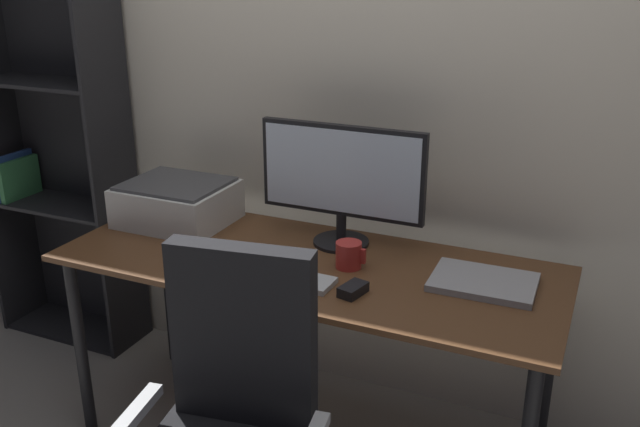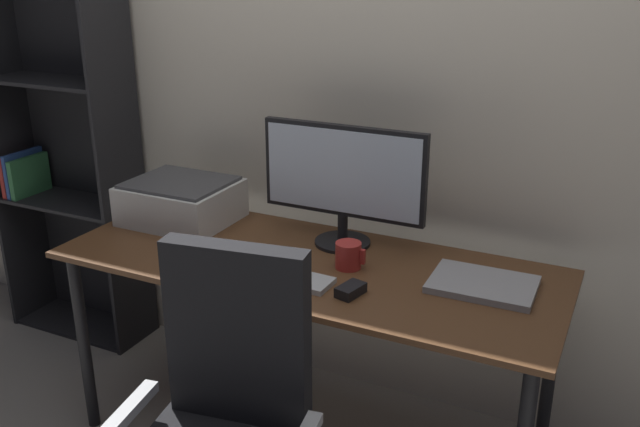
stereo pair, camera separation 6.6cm
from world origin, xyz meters
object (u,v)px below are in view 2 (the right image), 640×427
object	(u,v)px
desk	(307,283)
monitor	(343,177)
mouse	(351,290)
printer	(181,201)
bookshelf	(66,143)
keyboard	(288,277)
coffee_mug	(348,255)
laptop	(483,284)

from	to	relation	value
desk	monitor	bearing A→B (deg)	76.28
desk	mouse	size ratio (longest dim) A/B	17.81
printer	mouse	bearing A→B (deg)	-19.24
bookshelf	keyboard	bearing A→B (deg)	-19.20
mouse	coffee_mug	distance (m)	0.20
mouse	printer	distance (m)	0.90
desk	mouse	bearing A→B (deg)	-35.07
laptop	printer	distance (m)	1.20
coffee_mug	bookshelf	world-z (taller)	bookshelf
desk	bookshelf	world-z (taller)	bookshelf
coffee_mug	keyboard	bearing A→B (deg)	-128.39
mouse	desk	bearing A→B (deg)	158.16
mouse	laptop	world-z (taller)	mouse
monitor	laptop	size ratio (longest dim) A/B	1.87
keyboard	printer	size ratio (longest dim) A/B	0.72
monitor	coffee_mug	distance (m)	0.29
laptop	bookshelf	xyz separation A→B (m)	(-1.97, 0.27, 0.16)
bookshelf	laptop	bearing A→B (deg)	-7.86
desk	coffee_mug	size ratio (longest dim) A/B	16.76
keyboard	bookshelf	size ratio (longest dim) A/B	0.16
coffee_mug	printer	size ratio (longest dim) A/B	0.26
desk	coffee_mug	distance (m)	0.19
printer	desk	bearing A→B (deg)	-12.15
desk	printer	distance (m)	0.65
monitor	bookshelf	size ratio (longest dim) A/B	0.32
keyboard	laptop	xyz separation A→B (m)	(0.57, 0.22, 0.00)
monitor	bookshelf	bearing A→B (deg)	174.28
keyboard	bookshelf	distance (m)	1.50
desk	laptop	distance (m)	0.59
laptop	bookshelf	world-z (taller)	bookshelf
desk	keyboard	size ratio (longest dim) A/B	5.90
monitor	printer	world-z (taller)	monitor
laptop	coffee_mug	bearing A→B (deg)	-175.04
mouse	printer	xyz separation A→B (m)	(-0.84, 0.29, 0.06)
laptop	mouse	bearing A→B (deg)	-148.62
desk	laptop	size ratio (longest dim) A/B	5.34
desk	bookshelf	distance (m)	1.45
monitor	keyboard	distance (m)	0.42
printer	keyboard	bearing A→B (deg)	-24.68
keyboard	mouse	size ratio (longest dim) A/B	3.02
monitor	bookshelf	world-z (taller)	bookshelf
monitor	mouse	xyz separation A→B (m)	(0.19, -0.35, -0.23)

